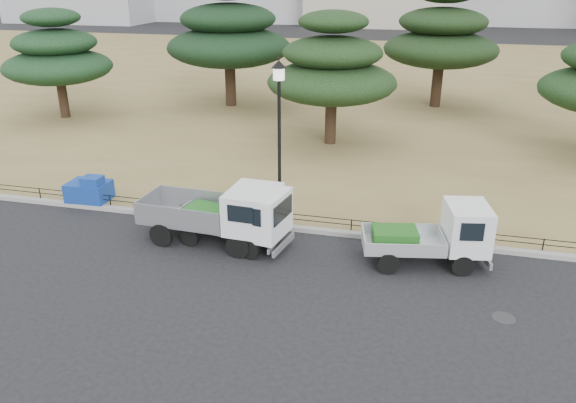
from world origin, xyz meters
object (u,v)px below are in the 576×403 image
(truck_large, at_px, (219,211))
(tarp_pile, at_px, (89,190))
(truck_kei_rear, at_px, (435,235))
(street_lamp, at_px, (279,116))
(truck_kei_front, at_px, (239,217))

(truck_large, relative_size, tarp_pile, 2.99)
(truck_kei_rear, bearing_deg, truck_large, 170.68)
(truck_large, bearing_deg, street_lamp, 51.57)
(truck_kei_front, distance_m, tarp_pile, 6.91)
(street_lamp, bearing_deg, truck_kei_front, -115.79)
(truck_kei_rear, distance_m, street_lamp, 6.16)
(truck_kei_rear, height_order, tarp_pile, truck_kei_rear)
(truck_large, height_order, street_lamp, street_lamp)
(tarp_pile, bearing_deg, truck_large, -17.58)
(street_lamp, height_order, tarp_pile, street_lamp)
(truck_kei_rear, bearing_deg, truck_kei_front, 171.14)
(truck_large, height_order, truck_kei_rear, truck_large)
(truck_kei_rear, bearing_deg, street_lamp, 152.40)
(truck_kei_rear, distance_m, tarp_pile, 12.80)
(truck_large, height_order, tarp_pile, truck_large)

